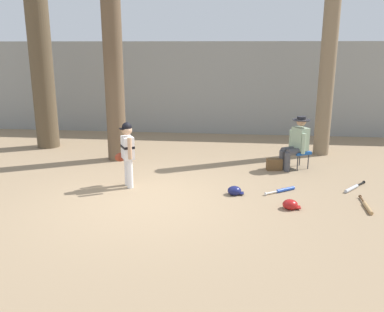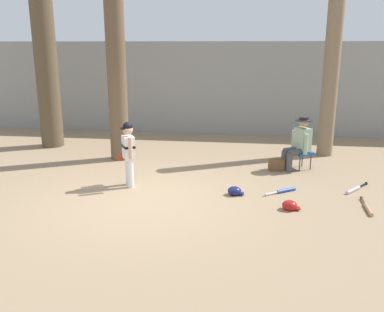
{
  "view_description": "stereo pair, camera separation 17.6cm",
  "coord_description": "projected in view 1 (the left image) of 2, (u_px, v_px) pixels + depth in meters",
  "views": [
    {
      "loc": [
        1.64,
        -6.93,
        2.74
      ],
      "look_at": [
        0.83,
        0.45,
        0.75
      ],
      "focal_mm": 38.72,
      "sensor_mm": 36.0,
      "label": 1
    },
    {
      "loc": [
        1.81,
        -6.9,
        2.74
      ],
      "look_at": [
        0.83,
        0.45,
        0.75
      ],
      "focal_mm": 38.72,
      "sensor_mm": 36.0,
      "label": 2
    }
  ],
  "objects": [
    {
      "name": "bat_aluminum_silver",
      "position": [
        353.0,
        188.0,
        8.12
      ],
      "size": [
        0.56,
        0.67,
        0.07
      ],
      "color": "#B7BCC6",
      "rests_on": "ground"
    },
    {
      "name": "tree_near_player",
      "position": [
        113.0,
        49.0,
        9.61
      ],
      "size": [
        0.68,
        0.68,
        5.98
      ],
      "color": "brown",
      "rests_on": "ground"
    },
    {
      "name": "seated_spectator",
      "position": [
        297.0,
        141.0,
        9.34
      ],
      "size": [
        0.66,
        0.57,
        1.2
      ],
      "color": "#47474C",
      "rests_on": "ground"
    },
    {
      "name": "ground_plane",
      "position": [
        144.0,
        201.0,
        7.53
      ],
      "size": [
        60.0,
        60.0,
        0.0
      ],
      "primitive_type": "plane",
      "color": "#937A5B"
    },
    {
      "name": "concrete_back_wall",
      "position": [
        186.0,
        88.0,
        13.15
      ],
      "size": [
        18.0,
        0.36,
        2.86
      ],
      "primitive_type": "cube",
      "color": "gray",
      "rests_on": "ground"
    },
    {
      "name": "batting_helmet_navy",
      "position": [
        235.0,
        191.0,
        7.83
      ],
      "size": [
        0.31,
        0.24,
        0.18
      ],
      "color": "navy",
      "rests_on": "ground"
    },
    {
      "name": "handbag_beside_stool",
      "position": [
        274.0,
        164.0,
        9.37
      ],
      "size": [
        0.37,
        0.23,
        0.26
      ],
      "primitive_type": "cube",
      "rotation": [
        0.0,
        0.0,
        0.17
      ],
      "color": "brown",
      "rests_on": "ground"
    },
    {
      "name": "tree_far_left",
      "position": [
        39.0,
        39.0,
        10.82
      ],
      "size": [
        1.0,
        1.0,
        6.85
      ],
      "color": "brown",
      "rests_on": "ground"
    },
    {
      "name": "bat_wood_tan",
      "position": [
        367.0,
        207.0,
        7.17
      ],
      "size": [
        0.1,
        0.83,
        0.07
      ],
      "color": "tan",
      "rests_on": "ground"
    },
    {
      "name": "folding_stool",
      "position": [
        299.0,
        153.0,
        9.45
      ],
      "size": [
        0.55,
        0.55,
        0.41
      ],
      "color": "#194C9E",
      "rests_on": "ground"
    },
    {
      "name": "young_ballplayer",
      "position": [
        127.0,
        150.0,
        8.12
      ],
      "size": [
        0.49,
        0.53,
        1.31
      ],
      "color": "white",
      "rests_on": "ground"
    },
    {
      "name": "batting_helmet_red",
      "position": [
        290.0,
        205.0,
        7.14
      ],
      "size": [
        0.31,
        0.24,
        0.18
      ],
      "color": "#A81919",
      "rests_on": "ground"
    },
    {
      "name": "bat_blue_youth",
      "position": [
        283.0,
        190.0,
        7.99
      ],
      "size": [
        0.62,
        0.47,
        0.07
      ],
      "color": "#2347AD",
      "rests_on": "ground"
    },
    {
      "name": "tree_behind_spectator",
      "position": [
        327.0,
        74.0,
        10.25
      ],
      "size": [
        0.61,
        0.61,
        4.71
      ],
      "color": "#7F6B51",
      "rests_on": "ground"
    }
  ]
}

